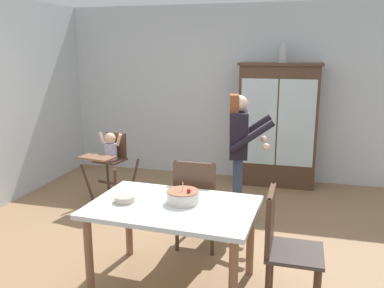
# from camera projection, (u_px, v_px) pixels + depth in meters

# --- Properties ---
(ground_plane) EXTENTS (6.24, 6.24, 0.00)m
(ground_plane) POSITION_uv_depth(u_px,v_px,m) (182.00, 247.00, 4.25)
(ground_plane) COLOR #93704C
(wall_back) EXTENTS (5.32, 0.06, 2.70)m
(wall_back) POSITION_uv_depth(u_px,v_px,m) (228.00, 93.00, 6.42)
(wall_back) COLOR silver
(wall_back) RESTS_ON ground_plane
(china_cabinet) EXTENTS (1.19, 0.48, 1.84)m
(china_cabinet) POSITION_uv_depth(u_px,v_px,m) (278.00, 125.00, 6.07)
(china_cabinet) COLOR #4C3323
(china_cabinet) RESTS_ON ground_plane
(ceramic_vase) EXTENTS (0.13, 0.13, 0.27)m
(ceramic_vase) POSITION_uv_depth(u_px,v_px,m) (283.00, 54.00, 5.83)
(ceramic_vase) COLOR #B2B7B2
(ceramic_vase) RESTS_ON china_cabinet
(high_chair_with_toddler) EXTENTS (0.67, 0.76, 0.95)m
(high_chair_with_toddler) POSITION_uv_depth(u_px,v_px,m) (110.00, 154.00, 5.42)
(high_chair_with_toddler) COLOR #4C3323
(high_chair_with_toddler) RESTS_ON ground_plane
(adult_person) EXTENTS (0.56, 0.54, 1.53)m
(adult_person) POSITION_uv_depth(u_px,v_px,m) (239.00, 144.00, 4.64)
(adult_person) COLOR #33425B
(adult_person) RESTS_ON ground_plane
(dining_table) EXTENTS (1.44, 0.98, 0.74)m
(dining_table) POSITION_uv_depth(u_px,v_px,m) (173.00, 216.00, 3.45)
(dining_table) COLOR silver
(dining_table) RESTS_ON ground_plane
(birthday_cake) EXTENTS (0.28, 0.28, 0.19)m
(birthday_cake) POSITION_uv_depth(u_px,v_px,m) (183.00, 197.00, 3.47)
(birthday_cake) COLOR beige
(birthday_cake) RESTS_ON dining_table
(serving_bowl) EXTENTS (0.18, 0.18, 0.05)m
(serving_bowl) POSITION_uv_depth(u_px,v_px,m) (125.00, 199.00, 3.50)
(serving_bowl) COLOR #C6AD93
(serving_bowl) RESTS_ON dining_table
(dining_chair_far_side) EXTENTS (0.45, 0.45, 0.96)m
(dining_chair_far_side) POSITION_uv_depth(u_px,v_px,m) (197.00, 198.00, 4.10)
(dining_chair_far_side) COLOR #4C3323
(dining_chair_far_side) RESTS_ON ground_plane
(dining_chair_right_end) EXTENTS (0.45, 0.45, 0.96)m
(dining_chair_right_end) POSITION_uv_depth(u_px,v_px,m) (282.00, 240.00, 3.20)
(dining_chair_right_end) COLOR #4C3323
(dining_chair_right_end) RESTS_ON ground_plane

